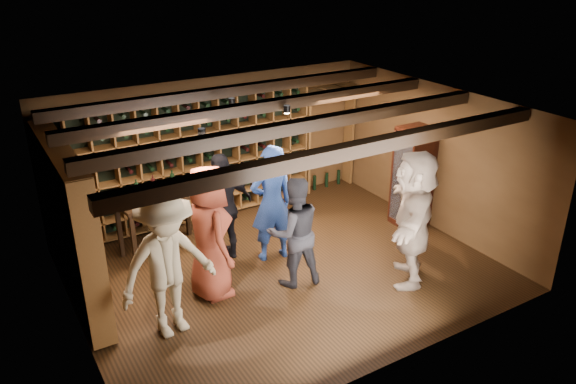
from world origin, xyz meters
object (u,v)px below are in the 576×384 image
display_cabinet (412,179)px  guest_khaki (167,265)px  man_blue_shirt (272,203)px  guest_woman_black (224,208)px  guest_red_floral (209,233)px  guest_beige (413,217)px  man_grey_suit (294,232)px  tasting_table (160,203)px

display_cabinet → guest_khaki: bearing=-170.7°
man_blue_shirt → guest_woman_black: size_ratio=1.07×
man_blue_shirt → guest_khaki: size_ratio=0.96×
guest_red_floral → guest_beige: bearing=-112.3°
guest_woman_black → guest_red_floral: bearing=42.7°
guest_woman_black → guest_khaki: 1.90m
guest_woman_black → man_blue_shirt: bearing=140.8°
display_cabinet → guest_khaki: 4.76m
man_grey_suit → guest_beige: 1.71m
guest_woman_black → guest_beige: 2.83m
guest_woman_black → guest_khaki: guest_khaki is taller
man_grey_suit → tasting_table: (-1.33, 1.85, 0.03)m
guest_red_floral → man_grey_suit: bearing=-106.0°
guest_red_floral → tasting_table: guest_red_floral is taller
guest_beige → display_cabinet: bearing=178.7°
man_grey_suit → display_cabinet: bearing=-157.5°
man_grey_suit → tasting_table: bearing=-43.8°
display_cabinet → tasting_table: bearing=162.9°
man_grey_suit → tasting_table: size_ratio=1.20×
guest_red_floral → tasting_table: size_ratio=1.40×
display_cabinet → guest_red_floral: guest_red_floral is taller
guest_red_floral → man_blue_shirt: bearing=-69.2°
guest_beige → guest_woman_black: bearing=-91.8°
man_grey_suit → guest_khaki: (-1.93, -0.18, 0.15)m
display_cabinet → man_blue_shirt: bearing=175.6°
tasting_table → guest_beige: bearing=-50.2°
display_cabinet → guest_beige: (-1.27, -1.38, 0.16)m
display_cabinet → tasting_table: size_ratio=1.27×
man_grey_suit → guest_khaki: 1.95m
display_cabinet → guest_woman_black: bearing=170.6°
man_blue_shirt → guest_beige: 2.13m
guest_khaki → tasting_table: size_ratio=1.42×
guest_woman_black → tasting_table: bearing=-53.7°
man_blue_shirt → guest_red_floral: (-1.23, -0.44, 0.02)m
guest_beige → guest_red_floral: bearing=-72.1°
tasting_table → guest_red_floral: bearing=-90.0°
guest_red_floral → tasting_table: 1.51m
guest_red_floral → guest_woman_black: (0.58, 0.79, -0.08)m
guest_woman_black → guest_khaki: (-1.37, -1.32, 0.10)m
display_cabinet → guest_beige: size_ratio=0.87×
tasting_table → display_cabinet: bearing=-24.3°
display_cabinet → guest_red_floral: bearing=-176.6°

